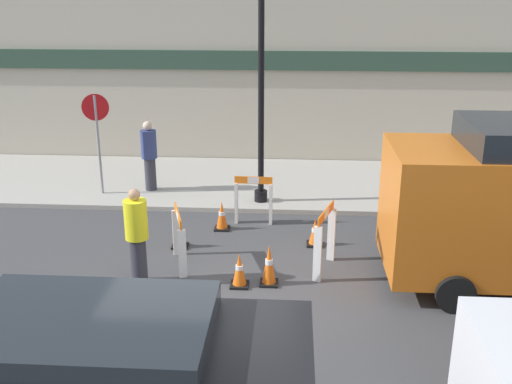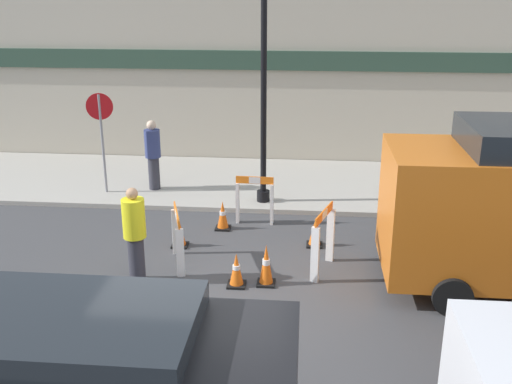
% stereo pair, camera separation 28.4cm
% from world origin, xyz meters
% --- Properties ---
extents(ground_plane, '(60.00, 60.00, 0.00)m').
position_xyz_m(ground_plane, '(0.00, 0.00, 0.00)').
color(ground_plane, '#424244').
extents(sidewalk_slab, '(18.00, 3.96, 0.10)m').
position_xyz_m(sidewalk_slab, '(0.00, 6.48, 0.05)').
color(sidewalk_slab, '#ADA89E').
rests_on(sidewalk_slab, ground_plane).
extents(storefront_facade, '(18.00, 0.22, 5.50)m').
position_xyz_m(storefront_facade, '(0.00, 8.54, 2.75)').
color(storefront_facade, '#BCB29E').
rests_on(storefront_facade, ground_plane).
extents(streetlamp_post, '(0.44, 0.44, 6.18)m').
position_xyz_m(streetlamp_post, '(0.48, 5.03, 4.02)').
color(streetlamp_post, black).
rests_on(streetlamp_post, sidewalk_slab).
extents(stop_sign, '(0.59, 0.13, 2.31)m').
position_xyz_m(stop_sign, '(-3.21, 5.33, 1.65)').
color(stop_sign, gray).
rests_on(stop_sign, sidewalk_slab).
extents(barricade_0, '(0.77, 0.16, 1.01)m').
position_xyz_m(barricade_0, '(0.39, 3.95, 0.54)').
color(barricade_0, white).
rests_on(barricade_0, ground_plane).
extents(barricade_1, '(0.41, 0.98, 1.01)m').
position_xyz_m(barricade_1, '(-0.76, 1.89, 0.56)').
color(barricade_1, white).
rests_on(barricade_1, ground_plane).
extents(barricade_2, '(0.42, 0.94, 1.13)m').
position_xyz_m(barricade_2, '(1.76, 1.87, 0.62)').
color(barricade_2, white).
rests_on(barricade_2, ground_plane).
extents(traffic_cone_0, '(0.30, 0.30, 0.54)m').
position_xyz_m(traffic_cone_0, '(-0.90, 2.67, 0.26)').
color(traffic_cone_0, black).
rests_on(traffic_cone_0, ground_plane).
extents(traffic_cone_1, '(0.30, 0.30, 0.52)m').
position_xyz_m(traffic_cone_1, '(1.63, 2.92, 0.25)').
color(traffic_cone_1, black).
rests_on(traffic_cone_1, ground_plane).
extents(traffic_cone_2, '(0.30, 0.30, 0.71)m').
position_xyz_m(traffic_cone_2, '(0.83, 1.29, 0.34)').
color(traffic_cone_2, black).
rests_on(traffic_cone_2, ground_plane).
extents(traffic_cone_3, '(0.30, 0.30, 0.58)m').
position_xyz_m(traffic_cone_3, '(0.35, 1.20, 0.28)').
color(traffic_cone_3, black).
rests_on(traffic_cone_3, ground_plane).
extents(traffic_cone_4, '(0.30, 0.30, 0.59)m').
position_xyz_m(traffic_cone_4, '(-0.22, 3.58, 0.29)').
color(traffic_cone_4, black).
rests_on(traffic_cone_4, ground_plane).
extents(person_worker, '(0.52, 0.52, 1.63)m').
position_xyz_m(person_worker, '(-1.31, 1.24, 0.87)').
color(person_worker, '#33333D').
rests_on(person_worker, ground_plane).
extents(person_pedestrian, '(0.44, 0.44, 1.64)m').
position_xyz_m(person_pedestrian, '(-2.14, 5.64, 0.98)').
color(person_pedestrian, '#33333D').
rests_on(person_pedestrian, sidewalk_slab).
extents(parked_car_1, '(4.39, 1.93, 1.65)m').
position_xyz_m(parked_car_1, '(-0.77, -2.59, 0.94)').
color(parked_car_1, black).
rests_on(parked_car_1, ground_plane).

